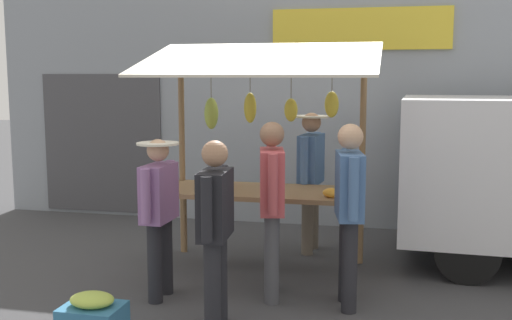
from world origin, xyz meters
TOP-DOWN VIEW (x-y plane):
  - ground_plane at (0.00, 0.00)m, footprint 40.00×40.00m
  - street_backdrop at (0.05, -2.20)m, footprint 9.00×0.30m
  - market_stall at (0.01, -0.02)m, footprint 2.50×1.46m
  - vendor_with_sunhat at (-0.44, -0.75)m, footprint 0.44×0.71m
  - shopper_in_striped_shirt at (0.75, 1.14)m, footprint 0.40×0.67m
  - shopper_with_shopping_bag at (-1.02, 0.98)m, footprint 0.31×0.71m
  - shopper_with_ponytail at (-0.29, 0.91)m, footprint 0.33×0.70m
  - shopper_in_grey_tee at (0.02, 1.73)m, footprint 0.25×0.69m
  - produce_crate_near at (0.96, 2.11)m, footprint 0.49×0.39m

SIDE VIEW (x-z plane):
  - ground_plane at x=0.00m, z-range 0.00..0.00m
  - produce_crate_near at x=0.96m, z-range -0.02..0.36m
  - shopper_in_striped_shirt at x=0.75m, z-range 0.13..1.66m
  - shopper_in_grey_tee at x=0.02m, z-range 0.12..1.72m
  - shopper_with_shopping_bag at x=-1.02m, z-range 0.14..1.84m
  - shopper_with_ponytail at x=-0.29m, z-range 0.14..1.84m
  - vendor_with_sunhat at x=-0.44m, z-range 0.16..1.85m
  - market_stall at x=0.01m, z-range 0.30..2.79m
  - street_backdrop at x=0.05m, z-range 0.00..3.40m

